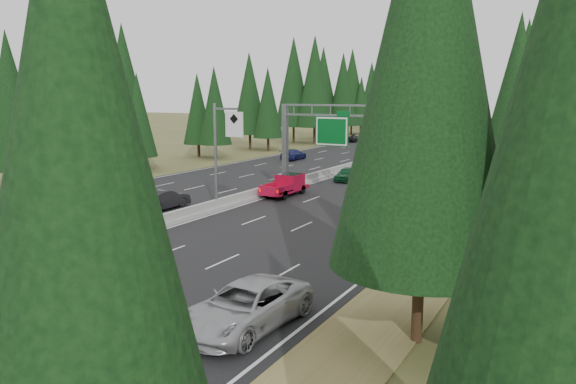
# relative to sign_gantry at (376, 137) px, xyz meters

# --- Properties ---
(road) EXTENTS (32.00, 260.00, 0.08)m
(road) POSITION_rel_sign_gantry_xyz_m (-8.92, 45.12, -5.23)
(road) COLOR black
(road) RESTS_ON ground
(shoulder_right) EXTENTS (3.60, 260.00, 0.06)m
(shoulder_right) POSITION_rel_sign_gantry_xyz_m (8.88, 45.12, -5.24)
(shoulder_right) COLOR olive
(shoulder_right) RESTS_ON ground
(shoulder_left) EXTENTS (3.60, 260.00, 0.06)m
(shoulder_left) POSITION_rel_sign_gantry_xyz_m (-26.72, 45.12, -5.24)
(shoulder_left) COLOR #4D5327
(shoulder_left) RESTS_ON ground
(median_barrier) EXTENTS (0.70, 260.00, 0.85)m
(median_barrier) POSITION_rel_sign_gantry_xyz_m (-8.92, 45.12, -4.85)
(median_barrier) COLOR gray
(median_barrier) RESTS_ON road
(sign_gantry) EXTENTS (16.75, 0.98, 7.80)m
(sign_gantry) POSITION_rel_sign_gantry_xyz_m (0.00, 0.00, 0.00)
(sign_gantry) COLOR slate
(sign_gantry) RESTS_ON road
(hov_sign_pole) EXTENTS (2.80, 0.50, 8.00)m
(hov_sign_pole) POSITION_rel_sign_gantry_xyz_m (-8.33, -9.92, -0.54)
(hov_sign_pole) COLOR slate
(hov_sign_pole) RESTS_ON road
(tree_row_left) EXTENTS (11.78, 242.58, 18.84)m
(tree_row_left) POSITION_rel_sign_gantry_xyz_m (-30.79, 50.83, 3.99)
(tree_row_left) COLOR black
(tree_row_left) RESTS_ON ground
(silver_minivan) EXTENTS (3.17, 6.22, 1.68)m
(silver_minivan) POSITION_rel_sign_gantry_xyz_m (4.75, -26.88, -4.35)
(silver_minivan) COLOR #A3A3A7
(silver_minivan) RESTS_ON road
(red_pickup) EXTENTS (1.98, 5.54, 1.81)m
(red_pickup) POSITION_rel_sign_gantry_xyz_m (-7.42, -1.54, -4.19)
(red_pickup) COLOR black
(red_pickup) RESTS_ON road
(car_ahead_green) EXTENTS (1.86, 4.17, 1.39)m
(car_ahead_green) POSITION_rel_sign_gantry_xyz_m (-6.02, 8.36, -4.49)
(car_ahead_green) COLOR #114D28
(car_ahead_green) RESTS_ON road
(car_ahead_dkred) EXTENTS (1.85, 4.94, 1.61)m
(car_ahead_dkred) POSITION_rel_sign_gantry_xyz_m (4.30, 24.28, -4.38)
(car_ahead_dkred) COLOR #50100B
(car_ahead_dkred) RESTS_ON road
(car_ahead_dkgrey) EXTENTS (1.83, 4.48, 1.30)m
(car_ahead_dkgrey) POSITION_rel_sign_gantry_xyz_m (-3.00, 40.31, -4.54)
(car_ahead_dkgrey) COLOR black
(car_ahead_dkgrey) RESTS_ON road
(car_ahead_white) EXTENTS (3.00, 5.82, 1.57)m
(car_ahead_white) POSITION_rel_sign_gantry_xyz_m (-3.74, 75.92, -4.40)
(car_ahead_white) COLOR white
(car_ahead_white) RESTS_ON road
(car_ahead_far) EXTENTS (1.66, 3.81, 1.28)m
(car_ahead_far) POSITION_rel_sign_gantry_xyz_m (-7.42, 114.54, -4.55)
(car_ahead_far) COLOR black
(car_ahead_far) RESTS_ON road
(car_onc_near) EXTENTS (1.64, 4.63, 1.52)m
(car_onc_near) POSITION_rel_sign_gantry_xyz_m (-12.71, -11.45, -4.43)
(car_onc_near) COLOR black
(car_onc_near) RESTS_ON road
(car_onc_blue) EXTENTS (2.22, 5.02, 1.43)m
(car_onc_blue) POSITION_rel_sign_gantry_xyz_m (-19.51, 22.03, -4.47)
(car_onc_blue) COLOR navy
(car_onc_blue) RESTS_ON road
(car_onc_white) EXTENTS (1.88, 4.62, 1.57)m
(car_onc_white) POSITION_rel_sign_gantry_xyz_m (-10.52, 38.88, -4.40)
(car_onc_white) COLOR silver
(car_onc_white) RESTS_ON road
(car_onc_far) EXTENTS (2.38, 5.03, 1.39)m
(car_onc_far) POSITION_rel_sign_gantry_xyz_m (-23.42, 52.97, -4.50)
(car_onc_far) COLOR black
(car_onc_far) RESTS_ON road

